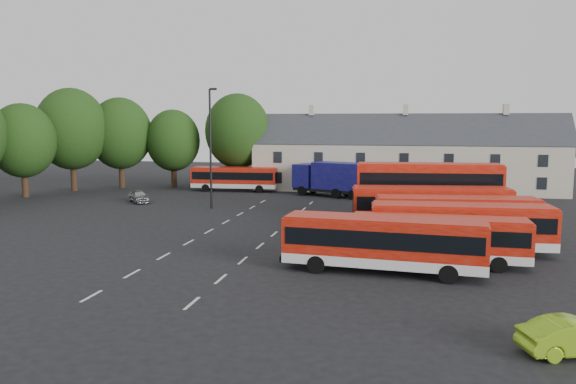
# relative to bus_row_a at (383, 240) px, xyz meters

# --- Properties ---
(ground) EXTENTS (140.00, 140.00, 0.00)m
(ground) POSITION_rel_bus_row_a_xyz_m (-13.18, 7.03, -1.82)
(ground) COLOR black
(ground) RESTS_ON ground
(lane_markings) EXTENTS (5.15, 33.80, 0.01)m
(lane_markings) POSITION_rel_bus_row_a_xyz_m (-10.68, 9.03, -1.81)
(lane_markings) COLOR beige
(lane_markings) RESTS_ON ground
(treeline) EXTENTS (29.92, 32.59, 12.01)m
(treeline) POSITION_rel_bus_row_a_xyz_m (-33.92, 26.40, 4.86)
(treeline) COLOR black
(treeline) RESTS_ON ground
(terrace_houses) EXTENTS (35.70, 7.13, 10.06)m
(terrace_houses) POSITION_rel_bus_row_a_xyz_m (0.82, 37.03, 2.04)
(terrace_houses) COLOR beige
(terrace_houses) RESTS_ON ground
(bus_row_a) EXTENTS (10.86, 3.30, 3.03)m
(bus_row_a) POSITION_rel_bus_row_a_xyz_m (0.00, 0.00, 0.00)
(bus_row_a) COLOR silver
(bus_row_a) RESTS_ON ground
(bus_row_b) EXTENTS (9.84, 2.37, 2.78)m
(bus_row_b) POSITION_rel_bus_row_a_xyz_m (3.00, 2.37, -0.15)
(bus_row_b) COLOR silver
(bus_row_b) RESTS_ON ground
(bus_row_c) EXTENTS (11.04, 3.22, 3.08)m
(bus_row_c) POSITION_rel_bus_row_a_xyz_m (4.49, 5.52, 0.03)
(bus_row_c) COLOR silver
(bus_row_c) RESTS_ON ground
(bus_row_d) EXTENTS (11.01, 3.64, 3.06)m
(bus_row_d) POSITION_rel_bus_row_a_xyz_m (4.49, 9.13, 0.02)
(bus_row_d) COLOR silver
(bus_row_d) RESTS_ON ground
(bus_row_e) EXTENTS (11.82, 4.17, 3.27)m
(bus_row_e) POSITION_rel_bus_row_a_xyz_m (2.95, 12.82, 0.15)
(bus_row_e) COLOR silver
(bus_row_e) RESTS_ON ground
(bus_dd_south) EXTENTS (11.74, 3.55, 4.74)m
(bus_dd_south) POSITION_rel_bus_row_a_xyz_m (2.90, 17.03, 0.88)
(bus_dd_south) COLOR silver
(bus_dd_south) RESTS_ON ground
(bus_dd_north) EXTENTS (9.86, 2.67, 4.01)m
(bus_dd_north) POSITION_rel_bus_row_a_xyz_m (3.73, 20.22, 0.46)
(bus_dd_north) COLOR silver
(bus_dd_north) RESTS_ON ground
(bus_north) EXTENTS (10.10, 2.79, 2.83)m
(bus_north) POSITION_rel_bus_row_a_xyz_m (-18.57, 32.64, -0.12)
(bus_north) COLOR silver
(bus_north) RESTS_ON ground
(box_truck) EXTENTS (8.92, 5.58, 3.73)m
(box_truck) POSITION_rel_bus_row_a_xyz_m (-6.74, 30.38, 0.28)
(box_truck) COLOR black
(box_truck) RESTS_ON ground
(silver_car) EXTENTS (3.45, 3.67, 1.23)m
(silver_car) POSITION_rel_bus_row_a_xyz_m (-25.24, 21.77, -1.21)
(silver_car) COLOR #9FA1A6
(silver_car) RESTS_ON ground
(lime_car) EXTENTS (4.17, 2.57, 1.30)m
(lime_car) POSITION_rel_bus_row_a_xyz_m (7.09, -9.42, -1.17)
(lime_car) COLOR #84B61C
(lime_car) RESTS_ON ground
(lamppost) EXTENTS (0.78, 0.45, 11.18)m
(lamppost) POSITION_rel_bus_row_a_xyz_m (-16.71, 19.54, 4.15)
(lamppost) COLOR black
(lamppost) RESTS_ON ground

